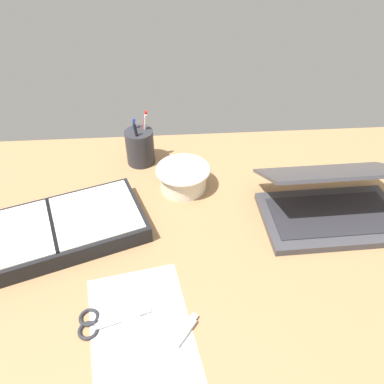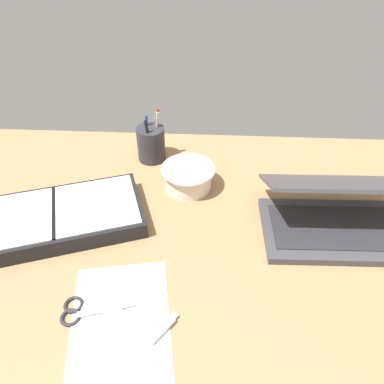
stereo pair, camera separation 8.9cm
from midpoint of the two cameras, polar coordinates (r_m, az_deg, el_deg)
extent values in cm
cube|color=#936D47|center=(86.34, -2.35, -8.99)|extent=(140.00, 100.00, 2.00)
cube|color=#38383D|center=(95.81, 18.04, -3.83)|extent=(33.91, 20.98, 1.80)
cube|color=#232328|center=(95.15, 18.16, -3.38)|extent=(29.76, 15.24, 0.24)
cube|color=#38383D|center=(93.58, 18.12, 2.79)|extent=(33.86, 19.00, 10.15)
cube|color=silver|center=(93.40, 18.18, 2.53)|extent=(31.14, 16.93, 8.78)
cylinder|color=silver|center=(99.89, -3.91, 1.95)|extent=(12.32, 12.32, 5.99)
torus|color=silver|center=(98.11, -3.98, 3.34)|extent=(14.49, 14.49, 1.16)
cylinder|color=#28282D|center=(110.32, -10.24, 6.67)|extent=(8.13, 8.13, 10.19)
cylinder|color=black|center=(107.20, -10.49, 7.10)|extent=(2.27, 0.83, 12.96)
cylinder|color=#233899|center=(110.83, -11.11, 7.94)|extent=(1.68, 1.65, 12.27)
cylinder|color=#B21E1E|center=(110.05, -9.76, 8.74)|extent=(3.46, 2.48, 14.92)
cylinder|color=#B7B7BC|center=(110.01, -9.55, 8.46)|extent=(2.43, 2.39, 14.05)
cube|color=black|center=(93.39, -22.87, -5.64)|extent=(45.10, 32.86, 4.16)
cube|color=silver|center=(93.42, -29.08, -6.11)|extent=(23.99, 23.84, 0.30)
cube|color=silver|center=(91.51, -17.25, -3.11)|extent=(23.99, 23.84, 0.30)
cube|color=black|center=(91.85, -23.24, -4.58)|extent=(6.91, 17.86, 0.30)
cube|color=#B7B7BC|center=(75.91, -13.91, -18.34)|extent=(10.50, 4.21, 0.30)
cube|color=#B7B7BC|center=(76.16, -13.87, -18.46)|extent=(10.67, 2.52, 0.30)
torus|color=#232328|center=(76.63, -18.96, -19.52)|extent=(3.90, 3.90, 0.70)
torus|color=#232328|center=(78.09, -18.75, -17.82)|extent=(3.90, 3.90, 0.70)
cube|color=white|center=(74.58, -11.37, -20.06)|extent=(22.78, 30.02, 0.16)
cube|color=#99999E|center=(72.84, -5.02, -20.64)|extent=(5.21, 5.99, 1.00)
cube|color=silver|center=(74.26, -3.27, -18.66)|extent=(1.68, 1.68, 0.60)
camera|label=1|loc=(0.04, -92.86, -2.33)|focal=35.00mm
camera|label=2|loc=(0.04, 87.14, 2.33)|focal=35.00mm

